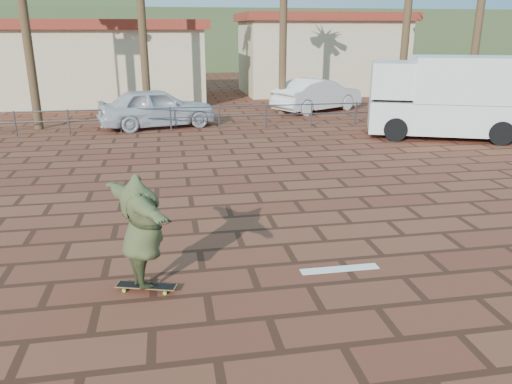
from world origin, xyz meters
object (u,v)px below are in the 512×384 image
at_px(car_silver, 157,108).
at_px(car_white, 317,95).
at_px(longboard, 146,286).
at_px(skateboarder, 142,231).
at_px(campervan, 450,95).

xyz_separation_m(car_silver, car_white, (8.02, 3.08, -0.01)).
bearing_deg(longboard, skateboarder, 106.88).
relative_size(skateboarder, car_silver, 0.47).
bearing_deg(car_white, longboard, 126.07).
xyz_separation_m(skateboarder, car_silver, (0.08, 14.37, -0.19)).
bearing_deg(campervan, longboard, -116.01).
height_order(skateboarder, car_white, skateboarder).
distance_m(longboard, car_silver, 14.39).
bearing_deg(car_white, skateboarder, 126.07).
xyz_separation_m(campervan, car_silver, (-11.09, 4.09, -0.77)).
bearing_deg(longboard, campervan, 59.53).
bearing_deg(longboard, car_white, 82.00).
bearing_deg(car_silver, campervan, -123.39).
xyz_separation_m(skateboarder, campervan, (11.17, 10.29, 0.57)).
distance_m(longboard, skateboarder, 0.95).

